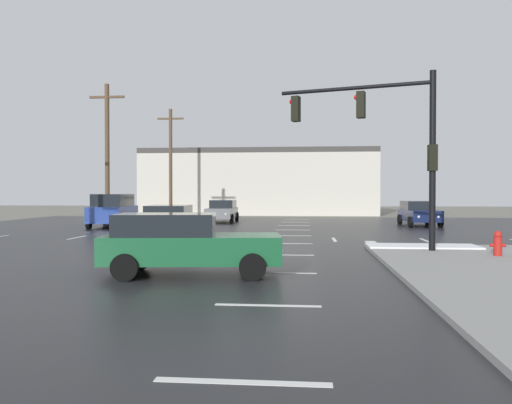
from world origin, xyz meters
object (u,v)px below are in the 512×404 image
object	(u,v)px
sedan_tan	(171,222)
suv_blue	(113,210)
sedan_navy	(419,213)
traffic_signal_mast	(388,132)
sedan_grey	(222,211)
utility_pole_distant	(171,161)
fire_hydrant	(498,243)
sedan_green	(185,243)
utility_pole_far	(107,152)

from	to	relation	value
sedan_tan	suv_blue	world-z (taller)	suv_blue
sedan_navy	traffic_signal_mast	bearing A→B (deg)	-17.50
sedan_tan	sedan_navy	bearing A→B (deg)	-51.53
sedan_grey	sedan_navy	bearing A→B (deg)	76.72
suv_blue	utility_pole_distant	world-z (taller)	utility_pole_distant
sedan_navy	fire_hydrant	bearing A→B (deg)	-5.68
traffic_signal_mast	utility_pole_distant	world-z (taller)	utility_pole_distant
traffic_signal_mast	sedan_green	size ratio (longest dim) A/B	1.32
fire_hydrant	sedan_navy	xyz separation A→B (m)	(1.17, 17.16, 0.32)
fire_hydrant	sedan_grey	size ratio (longest dim) A/B	0.17
sedan_tan	traffic_signal_mast	bearing A→B (deg)	-115.14
sedan_navy	sedan_grey	bearing A→B (deg)	-104.34
sedan_green	sedan_grey	bearing A→B (deg)	90.02
fire_hydrant	sedan_grey	bearing A→B (deg)	120.87
sedan_green	utility_pole_far	distance (m)	20.89
sedan_grey	fire_hydrant	bearing A→B (deg)	30.14
fire_hydrant	utility_pole_far	distance (m)	23.66
suv_blue	sedan_grey	world-z (taller)	suv_blue
suv_blue	sedan_grey	size ratio (longest dim) A/B	1.09
sedan_navy	sedan_green	bearing A→B (deg)	-27.76
sedan_grey	sedan_green	bearing A→B (deg)	6.07
sedan_navy	utility_pole_distant	size ratio (longest dim) A/B	0.50
traffic_signal_mast	suv_blue	bearing A→B (deg)	-22.75
fire_hydrant	utility_pole_far	size ratio (longest dim) A/B	0.09
suv_blue	sedan_green	size ratio (longest dim) A/B	1.06
fire_hydrant	sedan_green	bearing A→B (deg)	-156.39
traffic_signal_mast	sedan_green	world-z (taller)	traffic_signal_mast
suv_blue	utility_pole_far	size ratio (longest dim) A/B	0.56
traffic_signal_mast	sedan_navy	xyz separation A→B (m)	(4.31, 15.33, -3.43)
sedan_grey	utility_pole_distant	distance (m)	8.84
traffic_signal_mast	sedan_grey	size ratio (longest dim) A/B	1.36
sedan_grey	utility_pole_distant	xyz separation A→B (m)	(-5.31, 5.87, 3.93)
fire_hydrant	sedan_navy	distance (m)	17.20
fire_hydrant	suv_blue	distance (m)	22.70
sedan_navy	suv_blue	size ratio (longest dim) A/B	0.92
sedan_tan	utility_pole_far	size ratio (longest dim) A/B	0.52
sedan_grey	suv_blue	bearing A→B (deg)	-44.62
fire_hydrant	sedan_green	distance (m)	9.98
utility_pole_far	suv_blue	bearing A→B (deg)	-34.30
sedan_green	sedan_navy	bearing A→B (deg)	57.25
sedan_green	utility_pole_far	xyz separation A→B (m)	(-9.18, 18.38, 3.79)
traffic_signal_mast	sedan_green	xyz separation A→B (m)	(-5.99, -5.82, -3.43)
suv_blue	sedan_navy	bearing A→B (deg)	-85.52
fire_hydrant	traffic_signal_mast	bearing A→B (deg)	149.94
sedan_tan	sedan_green	bearing A→B (deg)	-167.34
suv_blue	sedan_green	world-z (taller)	suv_blue
traffic_signal_mast	fire_hydrant	distance (m)	5.22
sedan_tan	sedan_green	distance (m)	9.60
sedan_grey	utility_pole_distant	bearing A→B (deg)	-138.60
fire_hydrant	utility_pole_far	world-z (taller)	utility_pole_far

